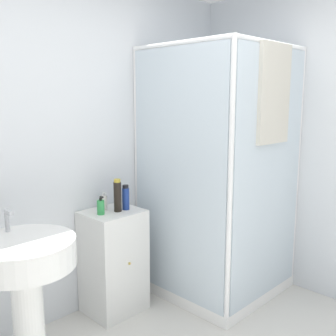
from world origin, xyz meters
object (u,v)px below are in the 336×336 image
shampoo_bottle_blue (126,198)px  lotion_bottle_white (104,203)px  sink (26,277)px  soap_dispenser (101,207)px  shampoo_bottle_tall_black (118,196)px

shampoo_bottle_blue → lotion_bottle_white: size_ratio=1.39×
sink → lotion_bottle_white: 0.94m
lotion_bottle_white → sink: bearing=-153.5°
soap_dispenser → shampoo_bottle_blue: size_ratio=0.72×
soap_dispenser → shampoo_bottle_tall_black: bearing=-10.7°
sink → shampoo_bottle_tall_black: (0.87, 0.30, 0.24)m
sink → lotion_bottle_white: (0.82, 0.41, 0.18)m
shampoo_bottle_tall_black → lotion_bottle_white: (-0.05, 0.11, -0.06)m
shampoo_bottle_blue → lotion_bottle_white: (-0.12, 0.11, -0.04)m
shampoo_bottle_tall_black → shampoo_bottle_blue: size_ratio=1.30×
soap_dispenser → lotion_bottle_white: same height
sink → soap_dispenser: (0.73, 0.32, 0.18)m
sink → soap_dispenser: sink is taller
sink → shampoo_bottle_tall_black: 0.95m
sink → lotion_bottle_white: size_ratio=7.42×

